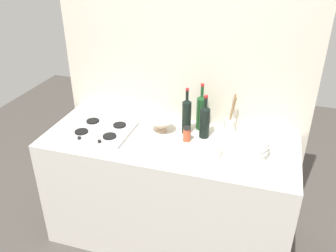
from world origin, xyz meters
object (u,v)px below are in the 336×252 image
at_px(wine_bottle_mid_left, 187,116).
at_px(utensil_crock, 230,125).
at_px(stovetop_hob, 101,130).
at_px(condiment_jar_front, 187,134).
at_px(wine_bottle_mid_right, 201,112).
at_px(plate_stack, 250,146).
at_px(wine_bottle_leftmost, 205,121).
at_px(mixing_bowl, 161,125).
at_px(butter_dish, 209,150).

xyz_separation_m(wine_bottle_mid_left, utensil_crock, (0.30, 0.10, -0.07)).
xyz_separation_m(stovetop_hob, condiment_jar_front, (0.64, 0.06, 0.04)).
distance_m(wine_bottle_mid_right, condiment_jar_front, 0.23).
xyz_separation_m(plate_stack, wine_bottle_mid_right, (-0.38, 0.25, 0.08)).
bearing_deg(utensil_crock, wine_bottle_leftmost, -144.82).
bearing_deg(wine_bottle_leftmost, stovetop_hob, -168.25).
height_order(stovetop_hob, wine_bottle_mid_right, wine_bottle_mid_right).
xyz_separation_m(stovetop_hob, mixing_bowl, (0.42, 0.14, 0.04)).
distance_m(mixing_bowl, butter_dish, 0.44).
distance_m(wine_bottle_mid_left, butter_dish, 0.33).
distance_m(plate_stack, mixing_bowl, 0.66).
xyz_separation_m(plate_stack, mixing_bowl, (-0.65, 0.12, -0.01)).
bearing_deg(wine_bottle_mid_left, stovetop_hob, -164.00).
xyz_separation_m(mixing_bowl, condiment_jar_front, (0.21, -0.08, 0.01)).
height_order(stovetop_hob, butter_dish, butter_dish).
xyz_separation_m(plate_stack, butter_dish, (-0.25, -0.07, -0.03)).
bearing_deg(mixing_bowl, wine_bottle_leftmost, 2.07).
xyz_separation_m(butter_dish, utensil_crock, (0.08, 0.32, 0.04)).
bearing_deg(plate_stack, stovetop_hob, -178.98).
distance_m(mixing_bowl, utensil_crock, 0.50).
bearing_deg(mixing_bowl, stovetop_hob, -161.32).
distance_m(wine_bottle_mid_left, condiment_jar_front, 0.14).
relative_size(plate_stack, wine_bottle_leftmost, 0.79).
xyz_separation_m(plate_stack, condiment_jar_front, (-0.44, 0.04, -0.01)).
bearing_deg(wine_bottle_leftmost, wine_bottle_mid_left, 172.12).
bearing_deg(wine_bottle_leftmost, condiment_jar_front, -139.09).
height_order(plate_stack, wine_bottle_leftmost, wine_bottle_leftmost).
height_order(wine_bottle_mid_left, mixing_bowl, wine_bottle_mid_left).
bearing_deg(butter_dish, plate_stack, 15.52).
distance_m(butter_dish, condiment_jar_front, 0.22).
relative_size(wine_bottle_mid_left, utensil_crock, 1.16).
xyz_separation_m(wine_bottle_mid_left, wine_bottle_mid_right, (0.09, 0.09, 0.00)).
xyz_separation_m(wine_bottle_leftmost, utensil_crock, (0.16, 0.12, -0.06)).
bearing_deg(mixing_bowl, plate_stack, -10.70).
height_order(plate_stack, wine_bottle_mid_left, wine_bottle_mid_left).
bearing_deg(condiment_jar_front, utensil_crock, 37.52).
bearing_deg(wine_bottle_mid_right, plate_stack, -32.84).
relative_size(mixing_bowl, butter_dish, 1.11).
distance_m(plate_stack, utensil_crock, 0.30).
distance_m(stovetop_hob, wine_bottle_leftmost, 0.77).
height_order(wine_bottle_leftmost, butter_dish, wine_bottle_leftmost).
bearing_deg(utensil_crock, mixing_bowl, -165.29).
bearing_deg(condiment_jar_front, wine_bottle_mid_left, 106.57).
distance_m(stovetop_hob, utensil_crock, 0.95).
bearing_deg(plate_stack, condiment_jar_front, 174.22).
bearing_deg(butter_dish, stovetop_hob, 176.40).
bearing_deg(wine_bottle_mid_left, butter_dish, -46.11).
relative_size(wine_bottle_leftmost, wine_bottle_mid_left, 0.92).
distance_m(stovetop_hob, wine_bottle_mid_left, 0.64).
bearing_deg(wine_bottle_mid_left, mixing_bowl, -170.47).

